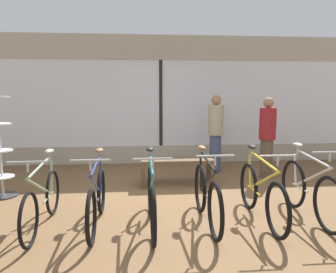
{
  "coord_description": "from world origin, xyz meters",
  "views": [
    {
      "loc": [
        -0.56,
        -4.81,
        1.78
      ],
      "look_at": [
        0.0,
        1.42,
        0.95
      ],
      "focal_mm": 35.0,
      "sensor_mm": 36.0,
      "label": 1
    }
  ],
  "objects_px": {
    "bicycle_center_right": "(207,196)",
    "display_bench": "(177,164)",
    "bicycle_far_left": "(43,200)",
    "customer_by_window": "(216,132)",
    "bicycle_center_left": "(151,199)",
    "bicycle_left": "(97,199)",
    "bicycle_right": "(261,194)",
    "bicycle_far_right": "(309,191)",
    "customer_near_rack": "(267,136)",
    "accessory_rack": "(1,154)"
  },
  "relations": [
    {
      "from": "bicycle_center_right",
      "to": "display_bench",
      "type": "xyz_separation_m",
      "value": [
        -0.18,
        1.93,
        0.02
      ]
    },
    {
      "from": "bicycle_far_left",
      "to": "customer_by_window",
      "type": "relative_size",
      "value": 1.0
    },
    {
      "from": "bicycle_center_left",
      "to": "bicycle_left",
      "type": "bearing_deg",
      "value": 172.39
    },
    {
      "from": "bicycle_right",
      "to": "customer_by_window",
      "type": "distance_m",
      "value": 2.96
    },
    {
      "from": "bicycle_center_left",
      "to": "bicycle_far_right",
      "type": "bearing_deg",
      "value": 2.97
    },
    {
      "from": "bicycle_center_left",
      "to": "bicycle_far_right",
      "type": "distance_m",
      "value": 2.25
    },
    {
      "from": "customer_by_window",
      "to": "customer_near_rack",
      "type": "bearing_deg",
      "value": -34.0
    },
    {
      "from": "bicycle_far_left",
      "to": "display_bench",
      "type": "bearing_deg",
      "value": 42.99
    },
    {
      "from": "bicycle_far_left",
      "to": "customer_near_rack",
      "type": "bearing_deg",
      "value": 29.67
    },
    {
      "from": "bicycle_left",
      "to": "bicycle_right",
      "type": "relative_size",
      "value": 0.96
    },
    {
      "from": "bicycle_left",
      "to": "bicycle_far_right",
      "type": "relative_size",
      "value": 0.99
    },
    {
      "from": "accessory_rack",
      "to": "customer_near_rack",
      "type": "bearing_deg",
      "value": 9.17
    },
    {
      "from": "bicycle_left",
      "to": "customer_by_window",
      "type": "distance_m",
      "value": 3.73
    },
    {
      "from": "bicycle_center_left",
      "to": "accessory_rack",
      "type": "relative_size",
      "value": 0.96
    },
    {
      "from": "bicycle_far_right",
      "to": "display_bench",
      "type": "distance_m",
      "value": 2.51
    },
    {
      "from": "bicycle_far_left",
      "to": "bicycle_right",
      "type": "height_order",
      "value": "bicycle_right"
    },
    {
      "from": "bicycle_center_right",
      "to": "customer_by_window",
      "type": "distance_m",
      "value": 3.09
    },
    {
      "from": "bicycle_far_right",
      "to": "bicycle_left",
      "type": "bearing_deg",
      "value": -179.62
    },
    {
      "from": "bicycle_center_left",
      "to": "customer_by_window",
      "type": "relative_size",
      "value": 1.0
    },
    {
      "from": "bicycle_left",
      "to": "bicycle_center_right",
      "type": "relative_size",
      "value": 1.0
    },
    {
      "from": "bicycle_center_left",
      "to": "bicycle_center_right",
      "type": "height_order",
      "value": "bicycle_center_right"
    },
    {
      "from": "bicycle_center_left",
      "to": "customer_near_rack",
      "type": "xyz_separation_m",
      "value": [
        2.51,
        2.36,
        0.5
      ]
    },
    {
      "from": "bicycle_right",
      "to": "display_bench",
      "type": "height_order",
      "value": "bicycle_right"
    },
    {
      "from": "bicycle_far_left",
      "to": "bicycle_left",
      "type": "bearing_deg",
      "value": -1.11
    },
    {
      "from": "bicycle_right",
      "to": "display_bench",
      "type": "relative_size",
      "value": 1.27
    },
    {
      "from": "bicycle_center_left",
      "to": "bicycle_right",
      "type": "bearing_deg",
      "value": 3.07
    },
    {
      "from": "accessory_rack",
      "to": "customer_by_window",
      "type": "bearing_deg",
      "value": 19.55
    },
    {
      "from": "bicycle_center_left",
      "to": "customer_by_window",
      "type": "xyz_separation_m",
      "value": [
        1.57,
        3.0,
        0.52
      ]
    },
    {
      "from": "bicycle_left",
      "to": "display_bench",
      "type": "relative_size",
      "value": 1.22
    },
    {
      "from": "bicycle_right",
      "to": "customer_near_rack",
      "type": "distance_m",
      "value": 2.53
    },
    {
      "from": "accessory_rack",
      "to": "customer_near_rack",
      "type": "height_order",
      "value": "accessory_rack"
    },
    {
      "from": "bicycle_far_left",
      "to": "bicycle_left",
      "type": "xyz_separation_m",
      "value": [
        0.71,
        -0.01,
        -0.01
      ]
    },
    {
      "from": "bicycle_far_left",
      "to": "bicycle_center_right",
      "type": "bearing_deg",
      "value": -1.43
    },
    {
      "from": "bicycle_far_left",
      "to": "customer_by_window",
      "type": "height_order",
      "value": "customer_by_window"
    },
    {
      "from": "bicycle_center_left",
      "to": "customer_by_window",
      "type": "height_order",
      "value": "customer_by_window"
    },
    {
      "from": "bicycle_far_left",
      "to": "accessory_rack",
      "type": "bearing_deg",
      "value": 127.03
    },
    {
      "from": "bicycle_far_right",
      "to": "customer_by_window",
      "type": "distance_m",
      "value": 3.0
    },
    {
      "from": "accessory_rack",
      "to": "customer_by_window",
      "type": "relative_size",
      "value": 1.05
    },
    {
      "from": "bicycle_center_right",
      "to": "display_bench",
      "type": "bearing_deg",
      "value": 95.25
    },
    {
      "from": "bicycle_center_right",
      "to": "bicycle_right",
      "type": "bearing_deg",
      "value": 1.94
    },
    {
      "from": "display_bench",
      "to": "bicycle_far_right",
      "type": "bearing_deg",
      "value": -48.28
    },
    {
      "from": "bicycle_right",
      "to": "bicycle_far_right",
      "type": "relative_size",
      "value": 1.03
    },
    {
      "from": "bicycle_left",
      "to": "bicycle_far_left",
      "type": "bearing_deg",
      "value": 178.89
    },
    {
      "from": "bicycle_far_right",
      "to": "customer_near_rack",
      "type": "xyz_separation_m",
      "value": [
        0.27,
        2.24,
        0.48
      ]
    },
    {
      "from": "bicycle_left",
      "to": "bicycle_center_left",
      "type": "xyz_separation_m",
      "value": [
        0.73,
        -0.1,
        0.02
      ]
    },
    {
      "from": "bicycle_left",
      "to": "accessory_rack",
      "type": "distance_m",
      "value": 2.33
    },
    {
      "from": "customer_near_rack",
      "to": "customer_by_window",
      "type": "relative_size",
      "value": 0.97
    },
    {
      "from": "bicycle_center_left",
      "to": "bicycle_right",
      "type": "xyz_separation_m",
      "value": [
        1.53,
        0.08,
        -0.0
      ]
    },
    {
      "from": "display_bench",
      "to": "customer_by_window",
      "type": "relative_size",
      "value": 0.81
    },
    {
      "from": "bicycle_center_right",
      "to": "accessory_rack",
      "type": "relative_size",
      "value": 0.94
    }
  ]
}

